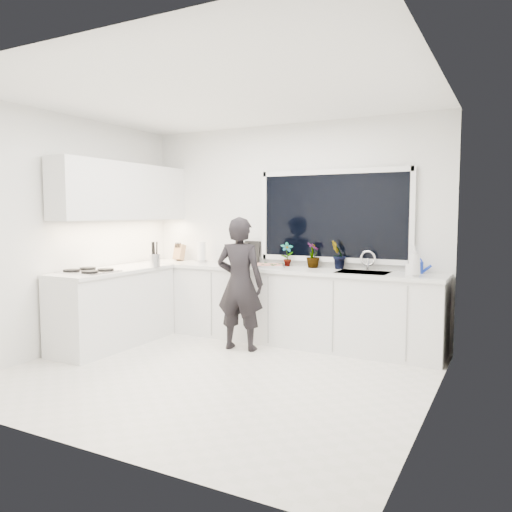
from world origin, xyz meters
The scene contains 25 objects.
floor centered at (0.00, 0.00, -0.01)m, with size 4.00×3.50×0.02m, color beige.
wall_back centered at (0.00, 1.76, 1.35)m, with size 4.00×0.02×2.70m, color white.
wall_left centered at (-2.01, 0.00, 1.35)m, with size 0.02×3.50×2.70m, color white.
wall_right centered at (2.01, 0.00, 1.35)m, with size 0.02×3.50×2.70m, color white.
ceiling centered at (0.00, 0.00, 2.71)m, with size 4.00×3.50×0.02m, color white.
window centered at (0.60, 1.73, 1.55)m, with size 1.80×0.02×1.00m, color black.
base_cabinets_back centered at (0.00, 1.45, 0.44)m, with size 3.92×0.58×0.88m, color white.
base_cabinets_left centered at (-1.67, 0.35, 0.44)m, with size 0.58×1.60×0.88m, color white.
countertop_back centered at (0.00, 1.44, 0.90)m, with size 3.94×0.62×0.04m, color silver.
countertop_left centered at (-1.67, 0.35, 0.90)m, with size 0.62×1.60×0.04m, color silver.
upper_cabinets centered at (-1.79, 0.70, 1.85)m, with size 0.34×2.10×0.70m, color white.
sink centered at (1.05, 1.45, 0.87)m, with size 0.58×0.42×0.14m, color silver.
faucet centered at (1.05, 1.65, 1.03)m, with size 0.03×0.03×0.22m, color silver.
stovetop centered at (-1.69, 0.00, 0.94)m, with size 0.56×0.48×0.03m, color black.
person centered at (-0.24, 0.90, 0.77)m, with size 0.56×0.37×1.54m, color black.
pizza_tray centered at (-0.14, 1.42, 0.94)m, with size 0.41×0.31×0.03m, color #BBBCC0.
pizza centered at (-0.14, 1.42, 0.95)m, with size 0.38×0.27×0.01m, color red.
watering_can centered at (1.61, 1.61, 0.98)m, with size 0.14×0.14×0.13m, color #122DAA.
paper_towel_roll centered at (-1.21, 1.55, 1.05)m, with size 0.11×0.11×0.26m, color white.
knife_block centered at (-1.60, 1.59, 1.03)m, with size 0.13×0.10×0.22m, color #8F5B42.
utensil_crock centered at (-1.39, 0.80, 1.00)m, with size 0.13×0.13×0.16m, color silver.
picture_frame_large centered at (-0.67, 1.69, 1.06)m, with size 0.22×0.02×0.28m, color black.
picture_frame_small centered at (-0.51, 1.69, 1.07)m, with size 0.25×0.02×0.30m, color black.
herb_plants centered at (0.43, 1.61, 1.08)m, with size 0.87×0.24×0.34m.
soap_bottles centered at (1.63, 1.30, 1.07)m, with size 0.15×0.13×0.33m.
Camera 1 is at (2.58, -4.07, 1.59)m, focal length 35.00 mm.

